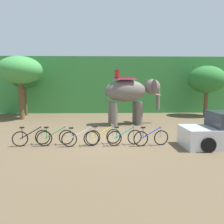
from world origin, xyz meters
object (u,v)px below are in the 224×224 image
elephant (130,93)px  bike_white (80,138)px  tree_far_right (20,70)px  bike_teal (125,137)px  tree_left (207,80)px  bike_green (55,137)px  bike_blue (151,138)px  bike_black (31,137)px  bike_yellow (103,136)px  tree_center (25,76)px

elephant → bike_white: 6.68m
tree_far_right → elephant: 8.85m
bike_white → bike_teal: size_ratio=1.02×
bike_white → tree_left: bearing=44.5°
elephant → bike_teal: (-0.86, -5.58, -1.82)m
bike_green → bike_blue: (4.44, -0.23, 0.00)m
bike_black → bike_yellow: bearing=1.5°
tree_left → bike_green: size_ratio=2.62×
bike_black → tree_far_right: bearing=111.2°
bike_teal → bike_blue: same height
bike_yellow → bike_teal: 1.02m
bike_black → bike_blue: size_ratio=0.96×
elephant → bike_blue: 6.01m
tree_center → bike_blue: tree_center is taller
tree_center → bike_yellow: bearing=-56.3°
bike_green → bike_teal: size_ratio=0.99×
tree_left → elephant: size_ratio=1.02×
tree_center → bike_white: 12.50m
elephant → bike_green: (-4.08, -5.48, -1.82)m
tree_center → bike_yellow: (6.86, -10.29, -3.04)m
bike_blue → bike_yellow: bearing=171.3°
bike_green → bike_yellow: same height
bike_teal → tree_center: bearing=126.8°
tree_center → tree_left: tree_center is taller
tree_center → bike_black: size_ratio=2.79×
tree_far_right → bike_teal: (7.45, -8.15, -3.45)m
bike_green → bike_black: bearing=178.9°
tree_left → bike_black: size_ratio=2.66×
bike_white → bike_blue: bearing=0.3°
bike_blue → bike_black: bearing=177.4°
tree_center → bike_green: size_ratio=2.75×
bike_yellow → tree_center: bearing=123.7°
bike_green → bike_white: same height
tree_far_right → bike_blue: tree_far_right is taller
bike_yellow → bike_teal: bearing=-11.4°
tree_far_right → bike_white: 10.48m
tree_center → bike_white: tree_center is taller
tree_far_right → bike_green: tree_far_right is taller
tree_far_right → elephant: bearing=-17.2°
elephant → bike_teal: size_ratio=2.54×
elephant → bike_yellow: (-1.86, -5.38, -1.82)m
tree_left → elephant: (-7.07, -4.06, -0.94)m
bike_black → bike_green: 1.11m
tree_center → bike_yellow: tree_center is taller
bike_black → bike_yellow: (3.34, 0.09, 0.00)m
bike_teal → bike_black: bearing=178.5°
tree_left → bike_blue: 12.18m
tree_far_right → bike_teal: 11.56m
bike_black → bike_teal: (4.33, -0.11, 0.00)m
elephant → bike_blue: elephant is taller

